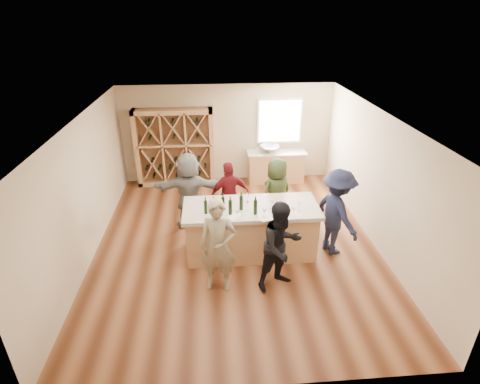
{
  "coord_description": "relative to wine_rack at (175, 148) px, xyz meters",
  "views": [
    {
      "loc": [
        -0.47,
        -6.88,
        4.66
      ],
      "look_at": [
        0.1,
        0.2,
        1.15
      ],
      "focal_mm": 28.0,
      "sensor_mm": 36.0,
      "label": 1
    }
  ],
  "objects": [
    {
      "name": "tasting_counter_top",
      "position": [
        1.78,
        -3.61,
        -0.06
      ],
      "size": [
        2.72,
        1.12,
        0.08
      ],
      "primitive_type": "cube",
      "color": "#B6AB95",
      "rests_on": "tasting_counter_base"
    },
    {
      "name": "wine_glass_a",
      "position": [
        1.46,
        -4.08,
        0.07
      ],
      "size": [
        0.08,
        0.08,
        0.17
      ],
      "primitive_type": "cone",
      "rotation": [
        0.0,
        0.0,
        0.28
      ],
      "color": "white",
      "rests_on": "tasting_counter_top"
    },
    {
      "name": "window_frame",
      "position": [
        3.0,
        0.2,
        0.65
      ],
      "size": [
        1.3,
        0.06,
        1.3
      ],
      "primitive_type": "cube",
      "color": "white",
      "rests_on": "wall_back"
    },
    {
      "name": "ceiling",
      "position": [
        1.5,
        -3.27,
        1.75
      ],
      "size": [
        6.0,
        7.0,
        0.1
      ],
      "primitive_type": "cube",
      "color": "white",
      "rests_on": "ground"
    },
    {
      "name": "wine_bottle_c",
      "position": [
        1.22,
        -3.7,
        0.12
      ],
      "size": [
        0.09,
        0.09,
        0.28
      ],
      "primitive_type": "cylinder",
      "rotation": [
        0.0,
        0.0,
        -0.4
      ],
      "color": "black",
      "rests_on": "tasting_counter_top"
    },
    {
      "name": "person_near_left",
      "position": [
        1.08,
        -4.67,
        -0.2
      ],
      "size": [
        0.72,
        0.57,
        1.8
      ],
      "primitive_type": "imported",
      "rotation": [
        0.0,
        0.0,
        -0.15
      ],
      "color": "gray",
      "rests_on": "floor"
    },
    {
      "name": "tasting_menu_a",
      "position": [
        1.41,
        -3.97,
        -0.02
      ],
      "size": [
        0.31,
        0.36,
        0.0
      ],
      "primitive_type": "cube",
      "rotation": [
        0.0,
        0.0,
        -0.37
      ],
      "color": "white",
      "rests_on": "tasting_counter_top"
    },
    {
      "name": "person_far_left",
      "position": [
        0.49,
        -2.45,
        -0.19
      ],
      "size": [
        1.69,
        0.61,
        1.82
      ],
      "primitive_type": "imported",
      "rotation": [
        0.0,
        0.0,
        3.14
      ],
      "color": "slate",
      "rests_on": "floor"
    },
    {
      "name": "wine_glass_f",
      "position": [
        1.73,
        -3.41,
        0.07
      ],
      "size": [
        0.07,
        0.07,
        0.18
      ],
      "primitive_type": "cone",
      "color": "white",
      "rests_on": "tasting_counter_top"
    },
    {
      "name": "back_counter_top",
      "position": [
        2.9,
        -0.07,
        -0.21
      ],
      "size": [
        1.7,
        0.62,
        0.06
      ],
      "primitive_type": "cube",
      "color": "#B6AB95",
      "rests_on": "back_counter_base"
    },
    {
      "name": "tasting_menu_b",
      "position": [
        2.0,
        -4.03,
        -0.02
      ],
      "size": [
        0.32,
        0.38,
        0.0
      ],
      "primitive_type": "cube",
      "rotation": [
        0.0,
        0.0,
        0.27
      ],
      "color": "white",
      "rests_on": "tasting_counter_top"
    },
    {
      "name": "person_server",
      "position": [
        3.52,
        -3.71,
        -0.17
      ],
      "size": [
        0.94,
        1.32,
        1.85
      ],
      "primitive_type": "imported",
      "rotation": [
        0.0,
        0.0,
        1.93
      ],
      "color": "#191E38",
      "rests_on": "floor"
    },
    {
      "name": "wall_right",
      "position": [
        4.55,
        -3.27,
        0.3
      ],
      "size": [
        0.1,
        7.0,
        2.8
      ],
      "primitive_type": "cube",
      "color": "#C4AF8E",
      "rests_on": "ground"
    },
    {
      "name": "wine_rack",
      "position": [
        0.0,
        0.0,
        0.0
      ],
      "size": [
        2.2,
        0.45,
        2.2
      ],
      "primitive_type": "cube",
      "color": "tan",
      "rests_on": "floor"
    },
    {
      "name": "wall_left",
      "position": [
        -1.55,
        -3.27,
        0.3
      ],
      "size": [
        0.1,
        7.0,
        2.8
      ],
      "primitive_type": "cube",
      "color": "#C4AF8E",
      "rests_on": "ground"
    },
    {
      "name": "wine_bottle_b",
      "position": [
        1.04,
        -3.82,
        0.12
      ],
      "size": [
        0.08,
        0.08,
        0.28
      ],
      "primitive_type": "cylinder",
      "rotation": [
        0.0,
        0.0,
        -0.25
      ],
      "color": "black",
      "rests_on": "tasting_counter_top"
    },
    {
      "name": "wine_bottle_f",
      "position": [
        1.83,
        -3.91,
        0.13
      ],
      "size": [
        0.07,
        0.07,
        0.3
      ],
      "primitive_type": "cylinder",
      "color": "black",
      "rests_on": "tasting_counter_top"
    },
    {
      "name": "faucet",
      "position": [
        2.7,
        0.11,
        -0.03
      ],
      "size": [
        0.02,
        0.02,
        0.3
      ],
      "primitive_type": "cylinder",
      "color": "silver",
      "rests_on": "back_counter_top"
    },
    {
      "name": "back_counter_base",
      "position": [
        2.9,
        -0.07,
        -0.67
      ],
      "size": [
        1.6,
        0.58,
        0.86
      ],
      "primitive_type": "cube",
      "color": "tan",
      "rests_on": "floor"
    },
    {
      "name": "wine_glass_c",
      "position": [
        2.54,
        -4.05,
        0.07
      ],
      "size": [
        0.07,
        0.07,
        0.18
      ],
      "primitive_type": "cone",
      "rotation": [
        0.0,
        0.0,
        0.08
      ],
      "color": "white",
      "rests_on": "tasting_counter_top"
    },
    {
      "name": "sink",
      "position": [
        2.7,
        -0.07,
        -0.09
      ],
      "size": [
        0.54,
        0.54,
        0.19
      ],
      "primitive_type": "imported",
      "color": "silver",
      "rests_on": "back_counter_top"
    },
    {
      "name": "person_far_right",
      "position": [
        2.49,
        -2.52,
        -0.27
      ],
      "size": [
        0.96,
        0.85,
        1.65
      ],
      "primitive_type": "imported",
      "rotation": [
        0.0,
        0.0,
        3.65
      ],
      "color": "#263319",
      "rests_on": "floor"
    },
    {
      "name": "wine_glass_e",
      "position": [
        2.69,
        -3.85,
        0.07
      ],
      "size": [
        0.09,
        0.09,
        0.17
      ],
      "primitive_type": "cone",
      "rotation": [
        0.0,
        0.0,
        0.38
      ],
      "color": "white",
      "rests_on": "tasting_counter_top"
    },
    {
      "name": "tasting_counter_base",
      "position": [
        1.78,
        -3.61,
        -0.6
      ],
      "size": [
        2.6,
        1.0,
        1.0
      ],
      "primitive_type": "cube",
      "color": "tan",
      "rests_on": "floor"
    },
    {
      "name": "person_far_mid",
      "position": [
        1.4,
        -2.52,
        -0.29
      ],
      "size": [
        1.04,
        0.72,
        1.61
      ],
      "primitive_type": "imported",
      "rotation": [
        0.0,
        0.0,
        3.41
      ],
      "color": "#590F14",
      "rests_on": "floor"
    },
    {
      "name": "wine_bottle_e",
      "position": [
        1.57,
        -3.71,
        0.13
      ],
      "size": [
        0.08,
        0.08,
        0.3
      ],
      "primitive_type": "cylinder",
      "rotation": [
        0.0,
        0.0,
        0.03
      ],
      "color": "black",
      "rests_on": "tasting_counter_top"
    },
    {
      "name": "floor",
      "position": [
        1.5,
        -3.27,
        -1.15
      ],
      "size": [
        6.0,
        7.0,
        0.1
      ],
      "primitive_type": "cube",
      "color": "brown",
      "rests_on": "ground"
    },
    {
      "name": "window_pane",
      "position": [
        3.0,
        0.17,
        0.65
      ],
      "size": [
        1.18,
        0.01,
        1.18
      ],
      "primitive_type": "cube",
      "color": "white",
      "rests_on": "wall_back"
    },
    {
      "name": "wine_bottle_a",
      "position": [
        0.88,
        -3.81,
        0.11
      ],
      "size": [
        0.07,
        0.07,
        0.27
      ],
      "primitive_type": "cylinder",
      "rotation": [
        0.0,
        0.0,
        0.12
      ],
      "color": "black",
      "rests_on": "tasting_counter_top"
    },
    {
      "name": "wine_bottle_d",
      "position": [
        1.35,
        -3.87,
        0.13
      ],
      "size": [
        0.09,
        0.09,
        0.3
      ],
      "primitive_type": "cylinder",
      "rotation": [
        0.0,
        0.0,
        0.32
      ],
      "color": "black",
      "rests_on": "tasting_counter_top"
    },
    {
      "name": "wine_glass_b",
      "position": [
        1.97,
        -4.07,
        0.07
      ],
      "size": [
        0.08,
        0.08,
        0.18
      ],
      "primitive_type": "cone",
      "rotation": [
        0.0,
        0.0,
        -0.18
      ],
      "color": "white",
      "rests_on": "tasting_counter_top"
    },
    {
      "name": "wall_front",
      "position": [
        1.5,
        -6.82,
        0.3
      ],
      "size": [
        6.0,
        0.1,
        2.8
      ],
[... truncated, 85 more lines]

